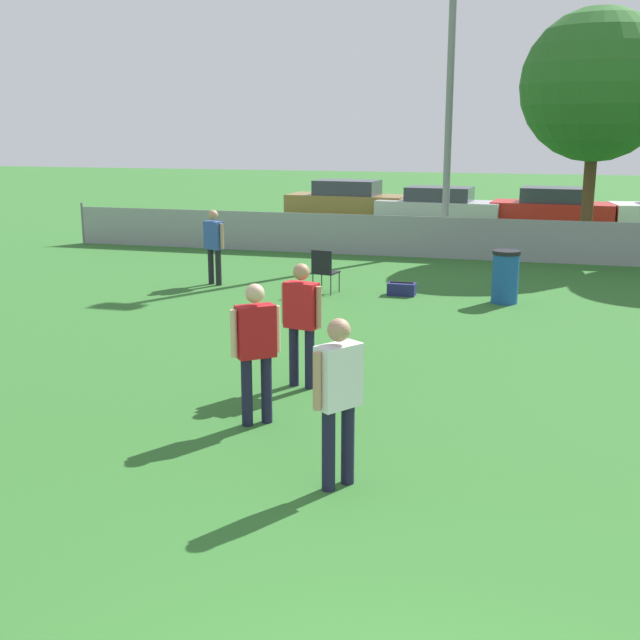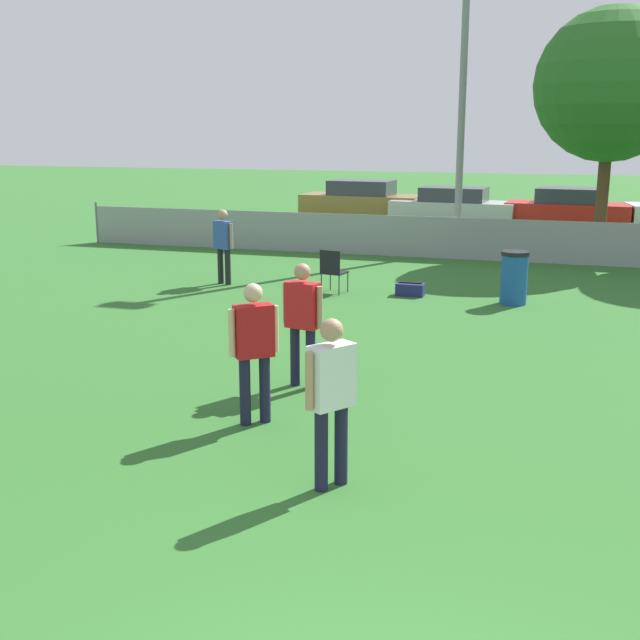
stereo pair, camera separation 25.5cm
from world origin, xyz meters
TOP-DOWN VIEW (x-y plane):
  - fence_backline at (0.00, 18.00)m, footprint 25.76×0.07m
  - light_pole at (-2.17, 19.38)m, footprint 0.90×0.36m
  - tree_near_pole at (1.62, 19.72)m, footprint 3.97×3.97m
  - player_receiver_white at (-1.26, 3.72)m, footprint 0.43×0.51m
  - player_defender_red at (-2.49, 6.58)m, footprint 0.59×0.31m
  - player_thrower_red at (-2.60, 5.11)m, footprint 0.48×0.45m
  - spectator_in_blue at (-6.45, 12.97)m, footprint 0.54×0.36m
  - folding_chair_sideline at (-3.85, 12.67)m, footprint 0.54×0.54m
  - trash_bin at (-0.16, 12.75)m, footprint 0.55×0.55m
  - gear_bag_sideline at (-2.26, 12.94)m, footprint 0.57×0.31m
  - parked_car_tan at (-6.75, 26.51)m, footprint 4.61×1.99m
  - parked_car_silver at (-3.15, 25.61)m, footprint 4.47×1.96m
  - parked_car_red at (0.77, 25.69)m, footprint 4.23×2.05m

SIDE VIEW (x-z plane):
  - gear_bag_sideline at x=-2.26m, z-range -0.01..0.27m
  - folding_chair_sideline at x=-3.85m, z-range 0.06..0.99m
  - trash_bin at x=-0.16m, z-range 0.00..1.05m
  - fence_backline at x=0.00m, z-range -0.05..1.16m
  - parked_car_silver at x=-3.15m, z-range -0.02..1.33m
  - parked_car_red at x=0.77m, z-range -0.01..1.39m
  - parked_car_tan at x=-6.75m, z-range -0.02..1.44m
  - spectator_in_blue at x=-6.45m, z-range 0.13..1.79m
  - player_receiver_white at x=-1.26m, z-range 0.14..1.82m
  - player_defender_red at x=-2.49m, z-range 0.14..1.82m
  - player_thrower_red at x=-2.60m, z-range 0.14..1.82m
  - tree_near_pole at x=1.62m, z-range 1.23..7.69m
  - light_pole at x=-2.17m, z-range 0.79..11.05m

